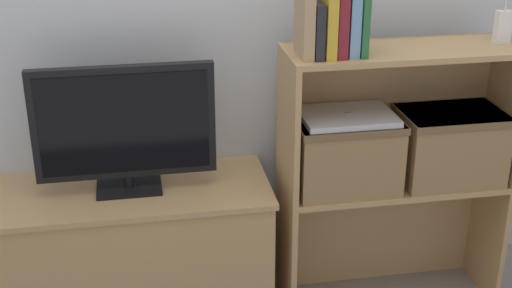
# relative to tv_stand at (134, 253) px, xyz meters

# --- Properties ---
(tv_stand) EXTENTS (0.97, 0.41, 0.51)m
(tv_stand) POSITION_rel_tv_stand_xyz_m (0.00, 0.00, 0.00)
(tv_stand) COLOR tan
(tv_stand) RESTS_ON ground_plane
(tv) EXTENTS (0.60, 0.14, 0.44)m
(tv) POSITION_rel_tv_stand_xyz_m (0.00, -0.00, 0.49)
(tv) COLOR black
(tv) RESTS_ON tv_stand
(bookshelf_lower_tier) EXTENTS (0.81, 0.28, 0.49)m
(bookshelf_lower_tier) POSITION_rel_tv_stand_xyz_m (0.94, 0.00, 0.05)
(bookshelf_lower_tier) COLOR tan
(bookshelf_lower_tier) RESTS_ON ground_plane
(bookshelf_upper_tier) EXTENTS (0.81, 0.28, 0.49)m
(bookshelf_upper_tier) POSITION_rel_tv_stand_xyz_m (0.94, 0.00, 0.54)
(bookshelf_upper_tier) COLOR tan
(bookshelf_upper_tier) RESTS_ON bookshelf_lower_tier
(book_tan) EXTENTS (0.04, 0.14, 0.22)m
(book_tan) POSITION_rel_tv_stand_xyz_m (0.58, -0.09, 0.84)
(book_tan) COLOR tan
(book_tan) RESTS_ON bookshelf_upper_tier
(book_charcoal) EXTENTS (0.03, 0.14, 0.18)m
(book_charcoal) POSITION_rel_tv_stand_xyz_m (0.62, -0.09, 0.81)
(book_charcoal) COLOR #232328
(book_charcoal) RESTS_ON bookshelf_upper_tier
(book_mustard) EXTENTS (0.03, 0.15, 0.23)m
(book_mustard) POSITION_rel_tv_stand_xyz_m (0.65, -0.09, 0.84)
(book_mustard) COLOR gold
(book_mustard) RESTS_ON bookshelf_upper_tier
(book_maroon) EXTENTS (0.03, 0.14, 0.25)m
(book_maroon) POSITION_rel_tv_stand_xyz_m (0.69, -0.09, 0.85)
(book_maroon) COLOR maroon
(book_maroon) RESTS_ON bookshelf_upper_tier
(book_skyblue) EXTENTS (0.03, 0.12, 0.26)m
(book_skyblue) POSITION_rel_tv_stand_xyz_m (0.73, -0.09, 0.86)
(book_skyblue) COLOR #709ECC
(book_skyblue) RESTS_ON bookshelf_upper_tier
(book_forest) EXTENTS (0.02, 0.14, 0.21)m
(book_forest) POSITION_rel_tv_stand_xyz_m (0.76, -0.09, 0.83)
(book_forest) COLOR #286638
(book_forest) RESTS_ON bookshelf_upper_tier
(baby_monitor) EXTENTS (0.05, 0.04, 0.14)m
(baby_monitor) POSITION_rel_tv_stand_xyz_m (1.28, -0.05, 0.78)
(baby_monitor) COLOR white
(baby_monitor) RESTS_ON bookshelf_upper_tier
(storage_basket_left) EXTENTS (0.36, 0.25, 0.26)m
(storage_basket_left) POSITION_rel_tv_stand_xyz_m (0.75, -0.07, 0.37)
(storage_basket_left) COLOR #937047
(storage_basket_left) RESTS_ON bookshelf_lower_tier
(storage_basket_right) EXTENTS (0.36, 0.25, 0.26)m
(storage_basket_right) POSITION_rel_tv_stand_xyz_m (1.13, -0.07, 0.37)
(storage_basket_right) COLOR #937047
(storage_basket_right) RESTS_ON bookshelf_lower_tier
(laptop) EXTENTS (0.32, 0.23, 0.02)m
(laptop) POSITION_rel_tv_stand_xyz_m (0.75, -0.07, 0.50)
(laptop) COLOR #BCBCC1
(laptop) RESTS_ON storage_basket_left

